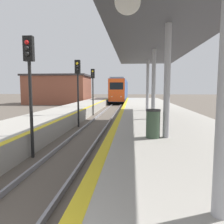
{
  "coord_description": "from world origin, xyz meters",
  "views": [
    {
      "loc": [
        2.43,
        -1.27,
        2.64
      ],
      "look_at": [
        0.33,
        21.61,
        0.16
      ],
      "focal_mm": 35.0,
      "sensor_mm": 36.0,
      "label": 1
    }
  ],
  "objects_px": {
    "signal_near": "(30,74)",
    "trash_bin": "(153,124)",
    "signal_far": "(93,83)",
    "signal_mid": "(78,81)",
    "train": "(120,90)"
  },
  "relations": [
    {
      "from": "signal_near",
      "to": "trash_bin",
      "type": "relative_size",
      "value": 4.5
    },
    {
      "from": "signal_near",
      "to": "trash_bin",
      "type": "xyz_separation_m",
      "value": [
        4.53,
        -0.14,
        -1.76
      ]
    },
    {
      "from": "signal_near",
      "to": "signal_far",
      "type": "bearing_deg",
      "value": 90.22
    },
    {
      "from": "trash_bin",
      "to": "signal_mid",
      "type": "bearing_deg",
      "value": 122.71
    },
    {
      "from": "train",
      "to": "trash_bin",
      "type": "height_order",
      "value": "train"
    },
    {
      "from": "signal_mid",
      "to": "signal_far",
      "type": "height_order",
      "value": "same"
    },
    {
      "from": "signal_near",
      "to": "trash_bin",
      "type": "distance_m",
      "value": 4.86
    },
    {
      "from": "train",
      "to": "trash_bin",
      "type": "relative_size",
      "value": 21.33
    },
    {
      "from": "signal_near",
      "to": "signal_mid",
      "type": "bearing_deg",
      "value": 88.88
    },
    {
      "from": "signal_far",
      "to": "trash_bin",
      "type": "distance_m",
      "value": 14.4
    },
    {
      "from": "signal_mid",
      "to": "signal_far",
      "type": "distance_m",
      "value": 6.71
    },
    {
      "from": "trash_bin",
      "to": "signal_far",
      "type": "bearing_deg",
      "value": 108.67
    },
    {
      "from": "train",
      "to": "signal_near",
      "type": "relative_size",
      "value": 4.74
    },
    {
      "from": "signal_mid",
      "to": "trash_bin",
      "type": "height_order",
      "value": "signal_mid"
    },
    {
      "from": "signal_near",
      "to": "signal_far",
      "type": "xyz_separation_m",
      "value": [
        -0.05,
        13.41,
        0.0
      ]
    }
  ]
}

